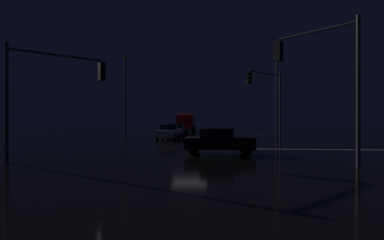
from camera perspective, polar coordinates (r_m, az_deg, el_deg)
name	(u,v)px	position (r m, az deg, el deg)	size (l,w,h in m)	color
ground	(190,149)	(22.16, -0.44, -5.51)	(120.00, 120.00, 0.10)	black
stop_line_north	(196,141)	(29.85, 0.85, -3.95)	(0.35, 13.22, 0.01)	white
centre_line_ns	(202,135)	(41.41, 1.88, -2.81)	(22.00, 0.15, 0.01)	yellow
crosswalk_bar_east	(300,149)	(22.86, 19.64, -5.21)	(13.22, 0.40, 0.01)	white
sedan_white	(169,132)	(32.06, -4.40, -2.24)	(2.02, 4.33, 1.57)	silver
sedan_gray	(177,130)	(38.09, -2.90, -1.87)	(2.02, 4.33, 1.57)	slate
sedan_red	(180,129)	(43.43, -2.19, -1.62)	(2.02, 4.33, 1.57)	maroon
box_truck	(187,122)	(51.27, -1.00, -0.34)	(2.68, 8.28, 3.08)	red
sedan_black_crossing	(219,141)	(18.71, 5.10, -3.93)	(4.33, 2.02, 1.57)	black
traffic_signal_sw	(53,82)	(17.66, -24.62, 6.48)	(3.71, 3.71, 5.84)	#4C4C51
traffic_signal_se	(322,68)	(16.03, 23.20, 9.06)	(3.16, 3.16, 6.73)	#4C4C51
traffic_signal_ne	(268,92)	(29.23, 14.10, 5.04)	(3.67, 3.67, 6.68)	#4C4C51
streetlamp_left_near	(125,91)	(37.07, -12.41, 5.39)	(0.44, 0.44, 9.66)	#424247
streetlamp_right_near	(277,89)	(36.16, 15.64, 5.62)	(0.44, 0.44, 9.79)	#424247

